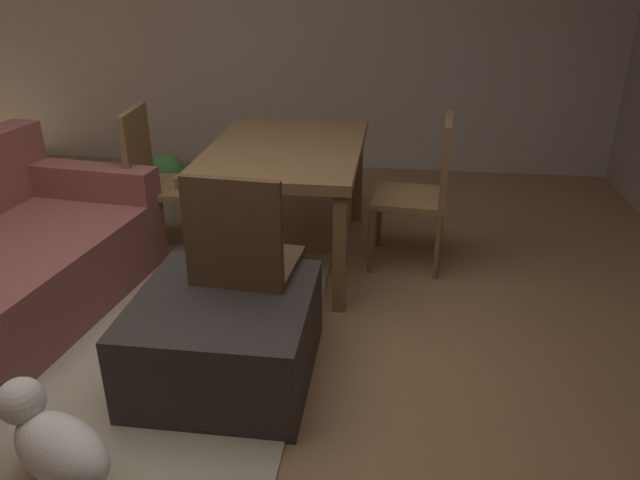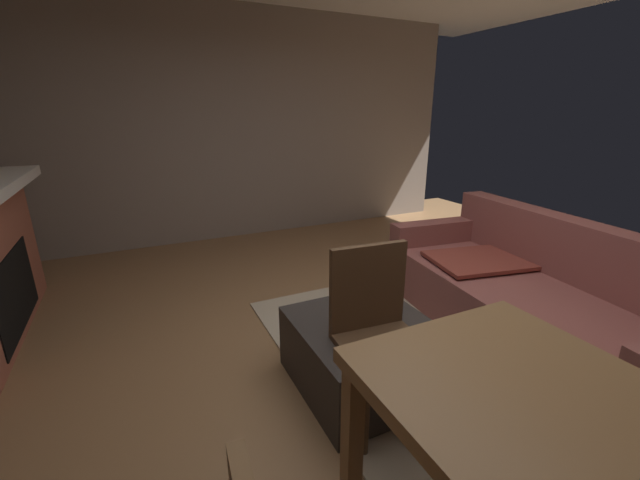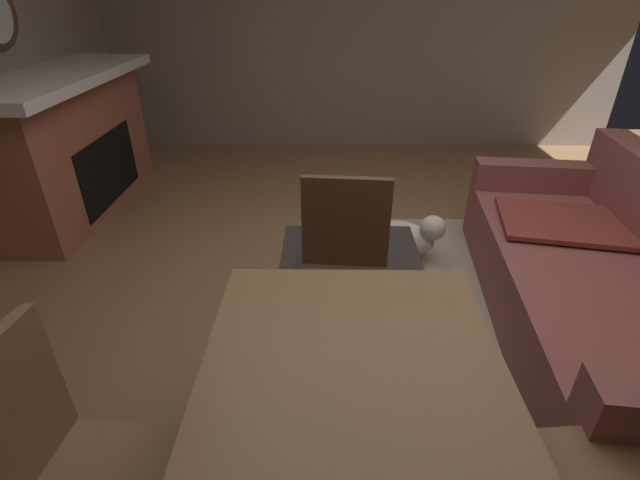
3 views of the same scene
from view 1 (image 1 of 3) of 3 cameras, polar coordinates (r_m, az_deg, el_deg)
The scene contains 11 objects.
floor at distance 2.90m, azimuth -12.62°, elevation -12.71°, with size 7.98×7.98×0.00m, color olive.
wall_right_window_side at distance 5.55m, azimuth -2.09°, elevation 21.28°, with size 0.12×6.07×2.81m, color #B2A59B.
area_rug at distance 3.11m, azimuth -20.64°, elevation -10.77°, with size 2.60×2.00×0.01m, color tan.
ottoman_coffee_table at distance 2.77m, azimuth -8.94°, elevation -9.04°, with size 0.82×0.77×0.41m, color #2D2826.
tv_remote at distance 2.75m, azimuth -8.34°, elevation -3.97°, with size 0.05×0.16×0.02m, color black.
dining_table at distance 3.71m, azimuth -3.17°, elevation 7.81°, with size 1.42×0.91×0.74m.
dining_chair_north at distance 3.98m, azimuth -15.29°, elevation 6.15°, with size 0.47×0.47×0.93m.
dining_chair_west at distance 2.76m, azimuth -7.35°, elevation -1.47°, with size 0.47×0.47×0.93m.
dining_chair_south at distance 3.69m, azimuth 9.94°, elevation 5.22°, with size 0.47×0.47×0.93m.
potted_plant at distance 4.59m, azimuth -14.40°, elevation 5.29°, with size 0.30×0.30×0.49m.
small_dog at distance 2.44m, azimuth -23.93°, elevation -17.03°, with size 0.41×0.52×0.33m.
Camera 1 is at (-2.14, -0.90, 1.73)m, focal length 33.71 mm.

